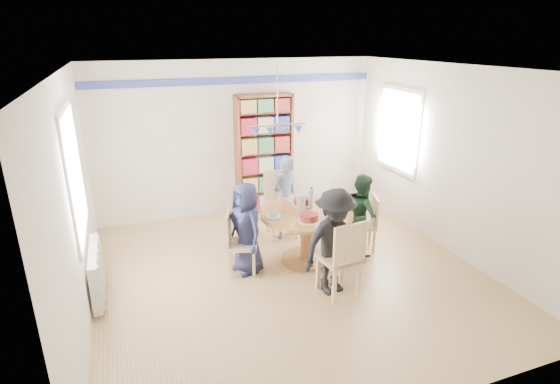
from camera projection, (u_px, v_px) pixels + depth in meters
name	position (u px, v px, depth m)	size (l,w,h in m)	color
ground	(290.00, 274.00, 5.94)	(5.00, 5.00, 0.00)	tan
room_shell	(251.00, 143.00, 6.06)	(5.00, 5.00, 5.00)	white
radiator	(96.00, 272.00, 5.29)	(0.12, 1.00, 0.60)	silver
dining_table	(306.00, 225.00, 6.12)	(1.30, 1.30, 0.75)	#945E30
chair_left	(236.00, 240.00, 5.82)	(0.50, 0.50, 0.88)	#D9B486
chair_right	(368.00, 221.00, 6.47)	(0.48, 0.48, 0.84)	#D9B486
chair_far	(280.00, 200.00, 6.98)	(0.50, 0.50, 1.05)	#D9B486
chair_near	(343.00, 256.00, 5.26)	(0.50, 0.50, 1.01)	#D9B486
person_left	(247.00, 228.00, 5.82)	(0.62, 0.40, 1.27)	#1C1F3D
person_right	(362.00, 214.00, 6.39)	(0.58, 0.45, 1.20)	black
person_far	(285.00, 197.00, 6.84)	(0.49, 0.32, 1.35)	gray
person_near	(334.00, 242.00, 5.31)	(0.88, 0.51, 1.37)	black
bookshelf	(264.00, 155.00, 7.79)	(1.01, 0.30, 2.12)	brown
tableware	(304.00, 207.00, 6.05)	(1.18, 1.18, 0.31)	white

